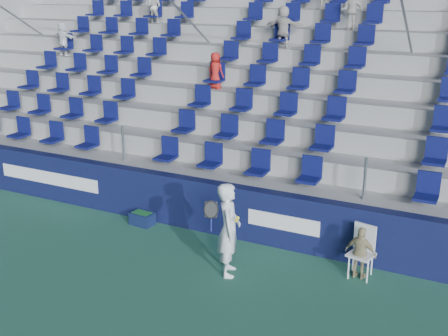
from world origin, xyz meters
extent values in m
plane|color=#2A634A|center=(0.00, 0.00, 0.00)|extent=(70.00, 70.00, 0.00)
cube|color=#10153D|center=(0.00, 3.15, 0.60)|extent=(24.00, 0.30, 1.20)
cube|color=white|center=(-5.00, 2.99, 0.62)|extent=(3.20, 0.02, 0.34)
cube|color=white|center=(1.50, 2.99, 0.62)|extent=(1.60, 0.02, 0.34)
cube|color=gray|center=(0.00, 3.72, 0.60)|extent=(24.00, 0.85, 1.20)
cube|color=gray|center=(0.00, 4.57, 0.85)|extent=(24.00, 0.85, 1.70)
cube|color=gray|center=(0.00, 5.42, 1.10)|extent=(24.00, 0.85, 2.20)
cube|color=gray|center=(0.00, 6.28, 1.35)|extent=(24.00, 0.85, 2.70)
cube|color=gray|center=(0.00, 7.12, 1.60)|extent=(24.00, 0.85, 3.20)
cube|color=gray|center=(0.00, 7.97, 1.85)|extent=(24.00, 0.85, 3.70)
cube|color=gray|center=(0.00, 8.82, 2.10)|extent=(24.00, 0.85, 4.20)
cube|color=gray|center=(0.00, 9.68, 2.35)|extent=(24.00, 0.85, 4.70)
cube|color=gray|center=(0.00, 10.52, 2.60)|extent=(24.00, 0.85, 5.20)
cube|color=gray|center=(0.00, 11.20, 3.10)|extent=(24.00, 0.50, 6.20)
cube|color=#0C1048|center=(0.00, 3.72, 1.55)|extent=(16.05, 0.50, 0.70)
cube|color=#0C1048|center=(0.00, 4.57, 2.05)|extent=(16.05, 0.50, 0.70)
cube|color=#0C1048|center=(0.00, 5.42, 2.55)|extent=(16.05, 0.50, 0.70)
cube|color=#0C1048|center=(0.00, 6.28, 3.05)|extent=(16.05, 0.50, 0.70)
cube|color=#0C1048|center=(0.00, 7.12, 3.55)|extent=(16.05, 0.50, 0.70)
cube|color=#0C1048|center=(0.00, 7.97, 4.05)|extent=(16.05, 0.50, 0.70)
cube|color=#0C1048|center=(0.00, 8.82, 4.55)|extent=(16.05, 0.50, 0.70)
cylinder|color=gray|center=(-3.00, 7.12, 4.35)|extent=(0.06, 7.68, 4.55)
cylinder|color=gray|center=(3.00, 7.12, 4.35)|extent=(0.06, 7.68, 4.55)
cylinder|color=gray|center=(-9.80, 7.12, 4.35)|extent=(0.06, 7.68, 4.55)
imported|color=beige|center=(-5.36, 8.77, 4.72)|extent=(0.56, 0.47, 1.04)
imported|color=beige|center=(1.20, 8.77, 4.71)|extent=(0.65, 0.43, 1.03)
imported|color=beige|center=(-0.49, 7.93, 4.28)|extent=(1.08, 0.35, 1.16)
imported|color=white|center=(-7.79, 7.08, 3.74)|extent=(1.04, 0.47, 1.08)
imported|color=red|center=(-1.77, 6.23, 3.19)|extent=(0.53, 0.39, 0.98)
imported|color=white|center=(0.93, 1.54, 0.93)|extent=(0.68, 0.80, 1.87)
cylinder|color=navy|center=(0.68, 1.29, 1.09)|extent=(0.03, 0.03, 0.28)
torus|color=black|center=(0.68, 1.29, 1.39)|extent=(0.30, 0.17, 0.28)
plane|color=#262626|center=(0.68, 1.29, 1.39)|extent=(0.30, 0.16, 0.29)
sphere|color=gold|center=(1.18, 1.34, 1.25)|extent=(0.07, 0.07, 0.07)
sphere|color=gold|center=(1.18, 1.40, 1.28)|extent=(0.07, 0.07, 0.07)
cube|color=white|center=(3.26, 2.55, 0.47)|extent=(0.54, 0.54, 0.04)
cube|color=white|center=(3.26, 2.76, 0.75)|extent=(0.45, 0.14, 0.55)
cylinder|color=white|center=(3.08, 2.37, 0.22)|extent=(0.03, 0.03, 0.45)
cylinder|color=white|center=(3.44, 2.37, 0.22)|extent=(0.03, 0.03, 0.45)
cylinder|color=white|center=(3.08, 2.73, 0.22)|extent=(0.03, 0.03, 0.45)
cylinder|color=white|center=(3.44, 2.73, 0.22)|extent=(0.03, 0.03, 0.45)
imported|color=tan|center=(3.26, 2.50, 0.52)|extent=(0.65, 0.35, 1.05)
cube|color=#101A3C|center=(-1.93, 2.75, 0.15)|extent=(0.57, 0.40, 0.30)
cube|color=#1E662D|center=(-1.93, 2.75, 0.22)|extent=(0.46, 0.29, 0.18)
camera|label=1|loc=(5.24, -7.30, 5.37)|focal=45.00mm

